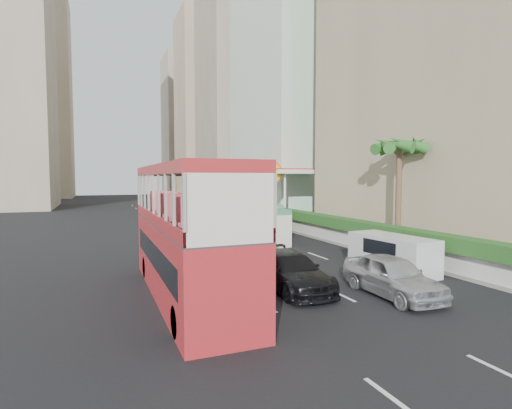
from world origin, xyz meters
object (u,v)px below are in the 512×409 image
palm_tree (398,198)px  shell_station (289,195)px  double_decker_bus (186,231)px  van_asset (223,229)px  minibus_near (259,225)px  panel_van_far (233,211)px  car_black (290,289)px  minibus_far (264,218)px  car_silver_lane_a (237,261)px  car_silver_lane_b (391,296)px  panel_van_near (392,254)px

palm_tree → shell_station: size_ratio=0.80×
double_decker_bus → van_asset: 20.16m
minibus_near → palm_tree: bearing=-54.6°
panel_van_far → shell_station: 6.22m
car_black → minibus_far: minibus_far is taller
car_black → panel_van_far: panel_van_far is taller
minibus_near → panel_van_far: minibus_near is taller
double_decker_bus → panel_van_far: bearing=67.5°
car_silver_lane_a → panel_van_far: 20.65m
palm_tree → panel_van_far: bearing=99.4°
car_silver_lane_b → palm_tree: size_ratio=0.73×
van_asset → minibus_near: bearing=-76.3°
car_silver_lane_a → shell_station: shell_station is taller
double_decker_bus → van_asset: size_ratio=2.59×
car_black → minibus_near: 12.10m
panel_van_far → panel_van_near: bearing=-92.6°
palm_tree → minibus_near: bearing=132.5°
minibus_far → panel_van_near: 15.24m
minibus_near → minibus_far: size_ratio=1.01×
double_decker_bus → palm_tree: size_ratio=1.72×
car_silver_lane_a → car_silver_lane_b: (3.47, -8.30, 0.00)m
van_asset → panel_van_near: panel_van_near is taller
van_asset → car_silver_lane_b: bearing=-77.9°
car_silver_lane_a → minibus_near: 6.73m
panel_van_far → car_black: bearing=-105.8°
van_asset → car_silver_lane_a: bearing=-92.2°
car_silver_lane_a → car_silver_lane_b: size_ratio=0.84×
panel_van_near → panel_van_far: (0.18, 24.70, 0.21)m
car_black → shell_station: shell_station is taller
panel_van_far → car_silver_lane_b: bearing=-98.3°
panel_van_far → palm_tree: palm_tree is taller
minibus_far → palm_tree: size_ratio=0.87×
car_silver_lane_b → shell_station: size_ratio=0.59×
car_silver_lane_a → panel_van_near: bearing=-44.2°
car_silver_lane_a → panel_van_far: size_ratio=0.72×
panel_van_near → car_black: bearing=-176.5°
car_silver_lane_a → panel_van_far: bearing=67.0°
car_black → shell_station: bearing=63.5°
van_asset → shell_station: 10.19m
car_black → car_silver_lane_a: bearing=92.3°
double_decker_bus → shell_station: (16.00, 23.00, 0.22)m
van_asset → panel_van_near: bearing=-69.3°
van_asset → minibus_far: minibus_far is taller
double_decker_bus → car_silver_lane_b: 8.34m
van_asset → minibus_near: minibus_near is taller
minibus_far → palm_tree: palm_tree is taller
minibus_far → panel_van_near: minibus_far is taller
shell_station → car_silver_lane_a: bearing=-124.4°
car_silver_lane_b → minibus_far: size_ratio=0.84×
minibus_far → panel_van_near: size_ratio=1.25×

